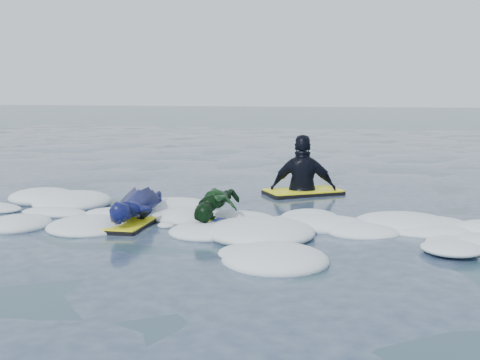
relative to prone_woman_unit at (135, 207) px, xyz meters
name	(u,v)px	position (x,y,z in m)	size (l,w,h in m)	color
ground	(187,252)	(1.09, -1.15, -0.20)	(120.00, 120.00, 0.00)	#1B3342
foam_band	(215,230)	(1.09, -0.11, -0.20)	(12.00, 3.10, 0.30)	white
prone_woman_unit	(135,207)	(0.00, 0.00, 0.00)	(0.79, 1.60, 0.40)	black
prone_child_unit	(217,207)	(1.04, 0.15, 0.02)	(0.55, 1.17, 0.44)	black
waiting_rider_unit	(303,191)	(1.80, 2.58, -0.14)	(1.39, 1.23, 1.83)	black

